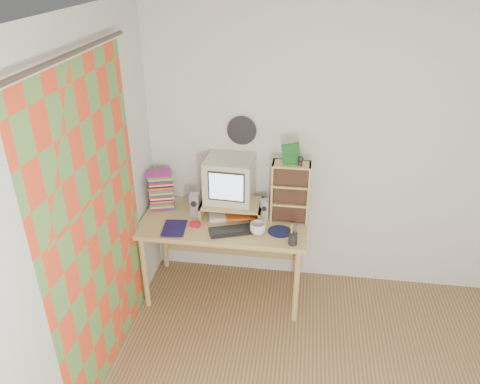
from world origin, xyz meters
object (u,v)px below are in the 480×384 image
(dvd_stack, at_px, (161,193))
(mug, at_px, (258,229))
(crt_monitor, at_px, (229,180))
(cd_rack, at_px, (290,192))
(desk, at_px, (226,230))
(diary, at_px, (163,227))
(keyboard, at_px, (235,231))

(dvd_stack, relative_size, mug, 2.29)
(crt_monitor, height_order, cd_rack, cd_rack)
(desk, height_order, crt_monitor, crt_monitor)
(cd_rack, relative_size, mug, 4.03)
(desk, height_order, mug, mug)
(desk, relative_size, cd_rack, 2.71)
(crt_monitor, distance_m, dvd_stack, 0.62)
(mug, bearing_deg, cd_rack, 49.10)
(desk, bearing_deg, mug, -37.66)
(crt_monitor, height_order, diary, crt_monitor)
(desk, relative_size, dvd_stack, 4.78)
(desk, bearing_deg, dvd_stack, 172.51)
(diary, bearing_deg, cd_rack, 11.96)
(keyboard, xyz_separation_m, dvd_stack, (-0.70, 0.31, 0.13))
(crt_monitor, bearing_deg, dvd_stack, -175.80)
(crt_monitor, relative_size, keyboard, 0.95)
(keyboard, height_order, dvd_stack, dvd_stack)
(keyboard, height_order, mug, mug)
(crt_monitor, relative_size, dvd_stack, 1.34)
(desk, bearing_deg, diary, -149.75)
(desk, height_order, cd_rack, cd_rack)
(diary, bearing_deg, keyboard, -1.19)
(cd_rack, bearing_deg, crt_monitor, 174.35)
(desk, height_order, dvd_stack, dvd_stack)
(desk, height_order, diary, diary)
(diary, bearing_deg, mug, -2.32)
(dvd_stack, xyz_separation_m, diary, (0.11, -0.35, -0.12))
(desk, relative_size, mug, 10.94)
(keyboard, relative_size, dvd_stack, 1.41)
(mug, bearing_deg, dvd_stack, 160.61)
(cd_rack, distance_m, diary, 1.08)
(desk, distance_m, dvd_stack, 0.65)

